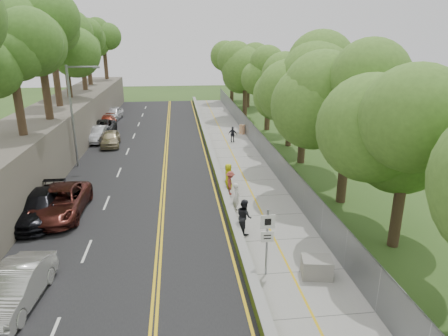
{
  "coord_description": "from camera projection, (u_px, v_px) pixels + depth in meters",
  "views": [
    {
      "loc": [
        -2.56,
        -17.9,
        9.97
      ],
      "look_at": [
        0.5,
        8.0,
        1.4
      ],
      "focal_mm": 32.0,
      "sensor_mm": 36.0,
      "label": 1
    }
  ],
  "objects": [
    {
      "name": "streetlight",
      "position": [
        75.0,
        109.0,
        30.88
      ],
      "size": [
        2.52,
        0.22,
        8.0
      ],
      "color": "gray",
      "rests_on": "ground"
    },
    {
      "name": "car_2",
      "position": [
        61.0,
        202.0,
        23.19
      ],
      "size": [
        2.72,
        5.79,
        1.6
      ],
      "primitive_type": "imported",
      "rotation": [
        0.0,
        0.0,
        -0.01
      ],
      "color": "#4D1F19",
      "rests_on": "road"
    },
    {
      "name": "car_8",
      "position": [
        113.0,
        113.0,
        50.31
      ],
      "size": [
        2.32,
        4.8,
        1.58
      ],
      "primitive_type": "imported",
      "rotation": [
        0.0,
        0.0,
        -0.1
      ],
      "color": "silver",
      "rests_on": "road"
    },
    {
      "name": "car_4",
      "position": [
        110.0,
        138.0,
        38.1
      ],
      "size": [
        2.02,
        4.34,
        1.44
      ],
      "primitive_type": "imported",
      "rotation": [
        0.0,
        0.0,
        0.08
      ],
      "color": "tan",
      "rests_on": "road"
    },
    {
      "name": "car_1",
      "position": [
        15.0,
        288.0,
        15.34
      ],
      "size": [
        2.0,
        4.71,
        1.51
      ],
      "primitive_type": "imported",
      "rotation": [
        0.0,
        0.0,
        -0.09
      ],
      "color": "silver",
      "rests_on": "road"
    },
    {
      "name": "sidewalk",
      "position": [
        238.0,
        157.0,
        34.71
      ],
      "size": [
        4.2,
        66.0,
        0.05
      ],
      "primitive_type": "cube",
      "color": "gray",
      "rests_on": "ground"
    },
    {
      "name": "rock_embankment",
      "position": [
        42.0,
        141.0,
        32.31
      ],
      "size": [
        5.0,
        66.0,
        4.0
      ],
      "primitive_type": "cube",
      "color": "#595147",
      "rests_on": "ground"
    },
    {
      "name": "person_far",
      "position": [
        233.0,
        134.0,
        39.35
      ],
      "size": [
        0.99,
        0.7,
        1.56
      ],
      "primitive_type": "imported",
      "rotation": [
        0.0,
        0.0,
        2.75
      ],
      "color": "black",
      "rests_on": "sidewalk"
    },
    {
      "name": "painter_3",
      "position": [
        230.0,
        183.0,
        26.22
      ],
      "size": [
        0.76,
        1.12,
        1.59
      ],
      "primitive_type": "imported",
      "rotation": [
        0.0,
        0.0,
        1.39
      ],
      "color": "#983C33",
      "rests_on": "sidewalk"
    },
    {
      "name": "painter_1",
      "position": [
        236.0,
        197.0,
        23.66
      ],
      "size": [
        0.57,
        0.73,
        1.77
      ],
      "primitive_type": "imported",
      "rotation": [
        0.0,
        0.0,
        1.33
      ],
      "color": "silver",
      "rests_on": "sidewalk"
    },
    {
      "name": "car_5",
      "position": [
        97.0,
        134.0,
        39.78
      ],
      "size": [
        1.94,
        4.63,
        1.49
      ],
      "primitive_type": "imported",
      "rotation": [
        0.0,
        0.0,
        -0.08
      ],
      "color": "silver",
      "rests_on": "road"
    },
    {
      "name": "trees_embankment",
      "position": [
        33.0,
        30.0,
        29.71
      ],
      "size": [
        6.4,
        66.0,
        13.0
      ],
      "primitive_type": null,
      "color": "#467A27",
      "rests_on": "rock_embankment"
    },
    {
      "name": "painter_0",
      "position": [
        228.0,
        176.0,
        27.27
      ],
      "size": [
        0.63,
        0.91,
        1.76
      ],
      "primitive_type": "imported",
      "rotation": [
        0.0,
        0.0,
        1.48
      ],
      "color": "#C8CE10",
      "rests_on": "sidewalk"
    },
    {
      "name": "car_6",
      "position": [
        101.0,
        128.0,
        42.18
      ],
      "size": [
        2.61,
        5.62,
        1.56
      ],
      "primitive_type": "imported",
      "rotation": [
        0.0,
        0.0,
        -0.01
      ],
      "color": "black",
      "rests_on": "road"
    },
    {
      "name": "trees_fenceside",
      "position": [
        292.0,
        75.0,
        33.03
      ],
      "size": [
        7.0,
        66.0,
        14.0
      ],
      "primitive_type": null,
      "color": "#55862D",
      "rests_on": "ground"
    },
    {
      "name": "concrete_block",
      "position": [
        317.0,
        267.0,
        17.29
      ],
      "size": [
        1.43,
        1.17,
        0.86
      ],
      "primitive_type": "cube",
      "rotation": [
        0.0,
        0.0,
        -0.17
      ],
      "color": "gray",
      "rests_on": "sidewalk"
    },
    {
      "name": "car_7",
      "position": [
        106.0,
        123.0,
        45.21
      ],
      "size": [
        2.27,
        5.04,
        1.43
      ],
      "primitive_type": "imported",
      "rotation": [
        0.0,
        0.0,
        0.05
      ],
      "color": "maroon",
      "rests_on": "road"
    },
    {
      "name": "painter_2",
      "position": [
        244.0,
        216.0,
        21.0
      ],
      "size": [
        0.92,
        1.06,
        1.89
      ],
      "primitive_type": "imported",
      "rotation": [
        0.0,
        0.0,
        1.82
      ],
      "color": "black",
      "rests_on": "sidewalk"
    },
    {
      "name": "chainlink_fence",
      "position": [
        262.0,
        146.0,
        34.64
      ],
      "size": [
        0.04,
        66.0,
        2.0
      ],
      "primitive_type": "cube",
      "color": "slate",
      "rests_on": "ground"
    },
    {
      "name": "ground",
      "position": [
        233.0,
        243.0,
        20.28
      ],
      "size": [
        140.0,
        140.0,
        0.0
      ],
      "primitive_type": "plane",
      "color": "#33511E",
      "rests_on": "ground"
    },
    {
      "name": "signpost",
      "position": [
        267.0,
        235.0,
        16.94
      ],
      "size": [
        0.62,
        0.09,
        3.1
      ],
      "color": "gray",
      "rests_on": "sidewalk"
    },
    {
      "name": "car_3",
      "position": [
        38.0,
        207.0,
        22.62
      ],
      "size": [
        2.19,
        5.39,
        1.56
      ],
      "primitive_type": "imported",
      "rotation": [
        0.0,
        0.0,
        -0.0
      ],
      "color": "black",
      "rests_on": "road"
    },
    {
      "name": "jersey_barrier",
      "position": [
        212.0,
        155.0,
        34.37
      ],
      "size": [
        0.42,
        66.0,
        0.6
      ],
      "primitive_type": "cube",
      "color": "#8DCE15",
      "rests_on": "ground"
    },
    {
      "name": "construction_barrel",
      "position": [
        242.0,
        129.0,
        42.83
      ],
      "size": [
        0.61,
        0.61,
        1.0
      ],
      "primitive_type": "cylinder",
      "color": "#C85200",
      "rests_on": "sidewalk"
    },
    {
      "name": "road",
      "position": [
        145.0,
        160.0,
        33.83
      ],
      "size": [
        11.2,
        66.0,
        0.04
      ],
      "primitive_type": "cube",
      "color": "black",
      "rests_on": "ground"
    }
  ]
}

